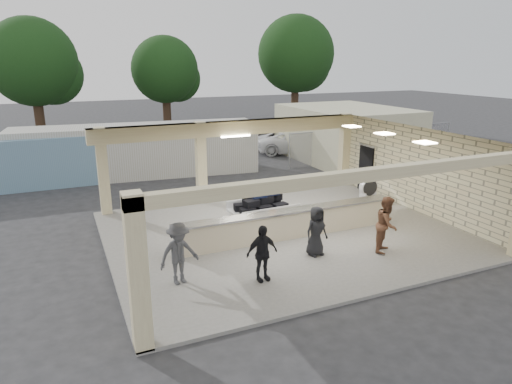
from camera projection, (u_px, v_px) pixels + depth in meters
name	position (u px, v px, depth m)	size (l,w,h in m)	color
ground	(282.00, 235.00, 16.32)	(120.00, 120.00, 0.00)	#27272A
pavilion	(280.00, 193.00, 16.61)	(12.01, 10.00, 3.55)	slate
baggage_counter	(289.00, 224.00, 15.72)	(8.20, 0.58, 0.98)	beige
luggage_cart	(262.00, 207.00, 16.75)	(2.39, 1.54, 1.36)	silver
drum_fan	(368.00, 187.00, 20.19)	(0.81, 0.45, 0.89)	silver
baggage_handler	(272.00, 201.00, 17.18)	(0.58, 0.32, 1.60)	orange
passenger_a	(387.00, 224.00, 14.45)	(0.88, 0.39, 1.82)	brown
passenger_b	(262.00, 253.00, 12.54)	(0.95, 0.35, 1.62)	black
passenger_c	(179.00, 254.00, 12.35)	(1.13, 0.40, 1.76)	#444549
passenger_d	(316.00, 231.00, 14.20)	(0.78, 0.32, 1.59)	black
car_white_a	(296.00, 142.00, 30.33)	(2.45, 5.17, 1.48)	white
car_white_b	(347.00, 140.00, 31.66)	(1.51, 4.04, 1.28)	white
car_dark	(282.00, 139.00, 31.58)	(1.52, 4.31, 1.44)	black
container_white	(139.00, 151.00, 24.24)	(12.59, 2.52, 2.73)	beige
fence	(375.00, 143.00, 28.19)	(12.06, 0.06, 2.03)	gray
tree_left	(38.00, 66.00, 33.00)	(6.60, 6.30, 9.00)	#382619
tree_mid	(168.00, 72.00, 38.81)	(6.00, 5.60, 8.00)	#382619
tree_right	(298.00, 57.00, 42.23)	(7.20, 7.00, 10.00)	#382619
adjacent_building	(346.00, 133.00, 28.34)	(6.00, 8.00, 3.20)	beige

